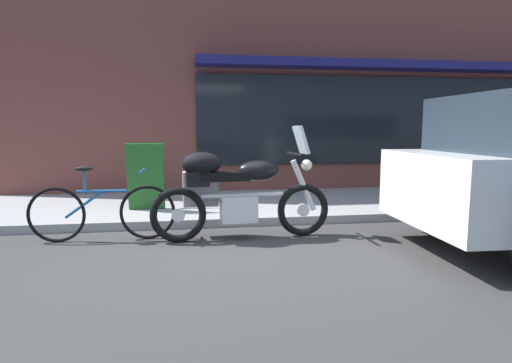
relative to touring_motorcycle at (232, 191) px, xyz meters
The scene contains 4 objects.
ground_plane 0.87m from the touring_motorcycle, 116.01° to the right, with size 80.00×80.00×0.00m, color #353535.
touring_motorcycle is the anchor object (origin of this frame).
parked_bicycle 1.62m from the touring_motorcycle, behind, with size 1.76×0.48×0.93m.
sandwich_board_sign 1.95m from the touring_motorcycle, 128.14° to the left, with size 0.55×0.43×1.03m.
Camera 1 is at (-0.20, -4.57, 1.38)m, focal length 29.33 mm.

